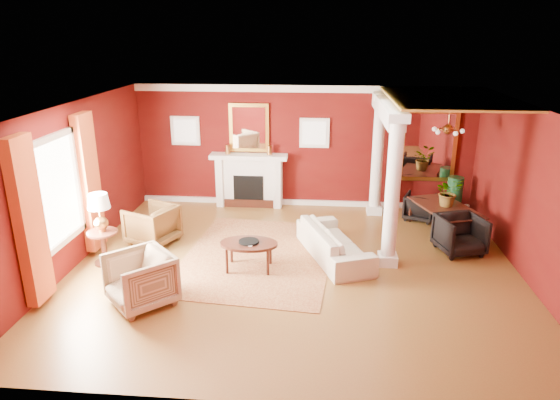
# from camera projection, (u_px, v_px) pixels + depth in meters

# --- Properties ---
(ground) EXTENTS (8.00, 8.00, 0.00)m
(ground) POSITION_uv_depth(u_px,v_px,m) (294.00, 268.00, 9.07)
(ground) COLOR brown
(ground) RESTS_ON ground
(room_shell) EXTENTS (8.04, 7.04, 2.92)m
(room_shell) POSITION_uv_depth(u_px,v_px,m) (295.00, 160.00, 8.42)
(room_shell) COLOR #56100B
(room_shell) RESTS_ON ground
(fireplace) EXTENTS (1.85, 0.42, 1.29)m
(fireplace) POSITION_uv_depth(u_px,v_px,m) (249.00, 180.00, 12.09)
(fireplace) COLOR white
(fireplace) RESTS_ON ground
(overmantel_mirror) EXTENTS (0.95, 0.07, 1.15)m
(overmantel_mirror) POSITION_uv_depth(u_px,v_px,m) (249.00, 128.00, 11.81)
(overmantel_mirror) COLOR gold
(overmantel_mirror) RESTS_ON fireplace
(flank_window_left) EXTENTS (0.70, 0.07, 0.70)m
(flank_window_left) POSITION_uv_depth(u_px,v_px,m) (185.00, 131.00, 11.98)
(flank_window_left) COLOR white
(flank_window_left) RESTS_ON room_shell
(flank_window_right) EXTENTS (0.70, 0.07, 0.70)m
(flank_window_right) POSITION_uv_depth(u_px,v_px,m) (314.00, 133.00, 11.73)
(flank_window_right) COLOR white
(flank_window_right) RESTS_ON room_shell
(left_window) EXTENTS (0.21, 2.55, 2.60)m
(left_window) POSITION_uv_depth(u_px,v_px,m) (62.00, 199.00, 8.36)
(left_window) COLOR white
(left_window) RESTS_ON room_shell
(column_front) EXTENTS (0.36, 0.36, 2.80)m
(column_front) POSITION_uv_depth(u_px,v_px,m) (393.00, 191.00, 8.75)
(column_front) COLOR white
(column_front) RESTS_ON ground
(column_back) EXTENTS (0.36, 0.36, 2.80)m
(column_back) POSITION_uv_depth(u_px,v_px,m) (378.00, 154.00, 11.30)
(column_back) COLOR white
(column_back) RESTS_ON ground
(header_beam) EXTENTS (0.30, 3.20, 0.32)m
(header_beam) POSITION_uv_depth(u_px,v_px,m) (387.00, 109.00, 9.87)
(header_beam) COLOR white
(header_beam) RESTS_ON column_front
(amber_ceiling) EXTENTS (2.30, 3.40, 0.04)m
(amber_ceiling) POSITION_uv_depth(u_px,v_px,m) (449.00, 98.00, 9.56)
(amber_ceiling) COLOR gold
(amber_ceiling) RESTS_ON room_shell
(dining_mirror) EXTENTS (1.30, 0.07, 1.70)m
(dining_mirror) POSITION_uv_depth(u_px,v_px,m) (428.00, 146.00, 11.58)
(dining_mirror) COLOR gold
(dining_mirror) RESTS_ON room_shell
(chandelier) EXTENTS (0.60, 0.62, 0.75)m
(chandelier) POSITION_uv_depth(u_px,v_px,m) (448.00, 129.00, 9.80)
(chandelier) COLOR #AA7235
(chandelier) RESTS_ON room_shell
(crown_trim) EXTENTS (8.00, 0.08, 0.16)m
(crown_trim) POSITION_uv_depth(u_px,v_px,m) (304.00, 89.00, 11.42)
(crown_trim) COLOR white
(crown_trim) RESTS_ON room_shell
(base_trim) EXTENTS (8.00, 0.08, 0.12)m
(base_trim) POSITION_uv_depth(u_px,v_px,m) (303.00, 202.00, 12.31)
(base_trim) COLOR white
(base_trim) RESTS_ON ground
(rug) EXTENTS (3.06, 3.88, 0.01)m
(rug) POSITION_uv_depth(u_px,v_px,m) (258.00, 256.00, 9.52)
(rug) COLOR maroon
(rug) RESTS_ON ground
(sofa) EXTENTS (1.33, 2.18, 0.82)m
(sofa) POSITION_uv_depth(u_px,v_px,m) (334.00, 237.00, 9.37)
(sofa) COLOR beige
(sofa) RESTS_ON ground
(armchair_leopard) EXTENTS (1.07, 1.09, 0.87)m
(armchair_leopard) POSITION_uv_depth(u_px,v_px,m) (152.00, 223.00, 10.00)
(armchair_leopard) COLOR black
(armchair_leopard) RESTS_ON ground
(armchair_stripe) EXTENTS (1.24, 1.24, 0.93)m
(armchair_stripe) POSITION_uv_depth(u_px,v_px,m) (140.00, 277.00, 7.75)
(armchair_stripe) COLOR tan
(armchair_stripe) RESTS_ON ground
(coffee_table) EXTENTS (1.04, 1.04, 0.52)m
(coffee_table) POSITION_uv_depth(u_px,v_px,m) (249.00, 245.00, 8.88)
(coffee_table) COLOR black
(coffee_table) RESTS_ON ground
(coffee_book) EXTENTS (0.16, 0.06, 0.22)m
(coffee_book) POSITION_uv_depth(u_px,v_px,m) (245.00, 238.00, 8.79)
(coffee_book) COLOR black
(coffee_book) RESTS_ON coffee_table
(side_table) EXTENTS (0.54, 0.54, 1.36)m
(side_table) POSITION_uv_depth(u_px,v_px,m) (100.00, 218.00, 8.97)
(side_table) COLOR black
(side_table) RESTS_ON ground
(dining_table) EXTENTS (1.11, 1.77, 0.93)m
(dining_table) POSITION_uv_depth(u_px,v_px,m) (446.00, 212.00, 10.51)
(dining_table) COLOR black
(dining_table) RESTS_ON ground
(dining_chair_near) EXTENTS (0.97, 0.94, 0.82)m
(dining_chair_near) POSITION_uv_depth(u_px,v_px,m) (460.00, 233.00, 9.58)
(dining_chair_near) COLOR black
(dining_chair_near) RESTS_ON ground
(dining_chair_far) EXTENTS (0.80, 0.78, 0.65)m
(dining_chair_far) POSITION_uv_depth(u_px,v_px,m) (420.00, 206.00, 11.30)
(dining_chair_far) COLOR black
(dining_chair_far) RESTS_ON ground
(green_urn) EXTENTS (0.39, 0.39, 0.94)m
(green_urn) POSITION_uv_depth(u_px,v_px,m) (454.00, 201.00, 11.49)
(green_urn) COLOR #154220
(green_urn) RESTS_ON ground
(potted_plant) EXTENTS (0.71, 0.75, 0.47)m
(potted_plant) POSITION_uv_depth(u_px,v_px,m) (450.00, 179.00, 10.33)
(potted_plant) COLOR #26591E
(potted_plant) RESTS_ON dining_table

